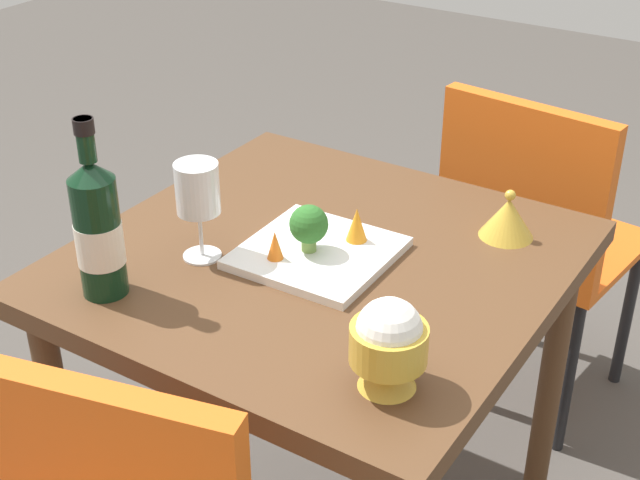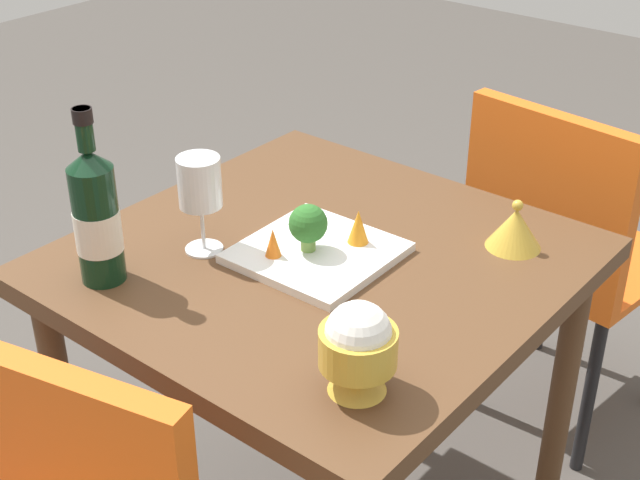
% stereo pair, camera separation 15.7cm
% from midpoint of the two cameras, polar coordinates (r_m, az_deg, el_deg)
% --- Properties ---
extents(dining_table, '(0.81, 0.81, 0.72)m').
position_cam_midpoint_polar(dining_table, '(1.64, -2.75, -3.86)').
color(dining_table, brown).
rests_on(dining_table, ground_plane).
extents(chair_by_wall, '(0.44, 0.44, 0.85)m').
position_cam_midpoint_polar(chair_by_wall, '(2.12, 11.22, 0.80)').
color(chair_by_wall, orange).
rests_on(chair_by_wall, ground_plane).
extents(wine_bottle, '(0.08, 0.08, 0.31)m').
position_cam_midpoint_polar(wine_bottle, '(1.49, -16.86, 0.62)').
color(wine_bottle, black).
rests_on(wine_bottle, dining_table).
extents(wine_glass, '(0.08, 0.08, 0.18)m').
position_cam_midpoint_polar(wine_glass, '(1.54, -10.67, 3.00)').
color(wine_glass, white).
rests_on(wine_glass, dining_table).
extents(rice_bowl, '(0.11, 0.11, 0.14)m').
position_cam_midpoint_polar(rice_bowl, '(1.24, 0.74, -6.67)').
color(rice_bowl, gold).
rests_on(rice_bowl, dining_table).
extents(rice_bowl_lid, '(0.10, 0.10, 0.09)m').
position_cam_midpoint_polar(rice_bowl_lid, '(1.65, 9.15, 1.35)').
color(rice_bowl_lid, gold).
rests_on(rice_bowl_lid, dining_table).
extents(serving_plate, '(0.25, 0.25, 0.02)m').
position_cam_midpoint_polar(serving_plate, '(1.58, -3.00, -0.92)').
color(serving_plate, white).
rests_on(serving_plate, dining_table).
extents(broccoli_floret, '(0.07, 0.07, 0.09)m').
position_cam_midpoint_polar(broccoli_floret, '(1.55, -3.63, 0.86)').
color(broccoli_floret, '#729E4C').
rests_on(broccoli_floret, serving_plate).
extents(carrot_garnish_left, '(0.04, 0.04, 0.06)m').
position_cam_midpoint_polar(carrot_garnish_left, '(1.58, -0.49, 0.92)').
color(carrot_garnish_left, orange).
rests_on(carrot_garnish_left, serving_plate).
extents(carrot_garnish_right, '(0.03, 0.03, 0.05)m').
position_cam_midpoint_polar(carrot_garnish_right, '(1.54, -5.79, -0.40)').
color(carrot_garnish_right, orange).
rests_on(carrot_garnish_right, serving_plate).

